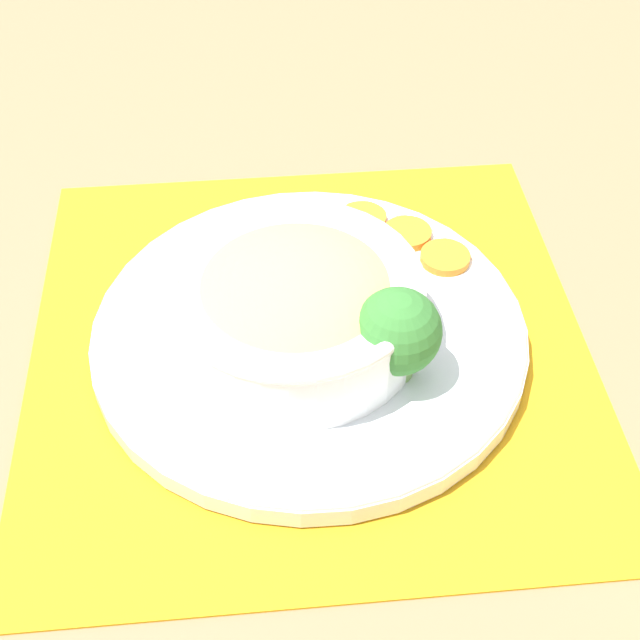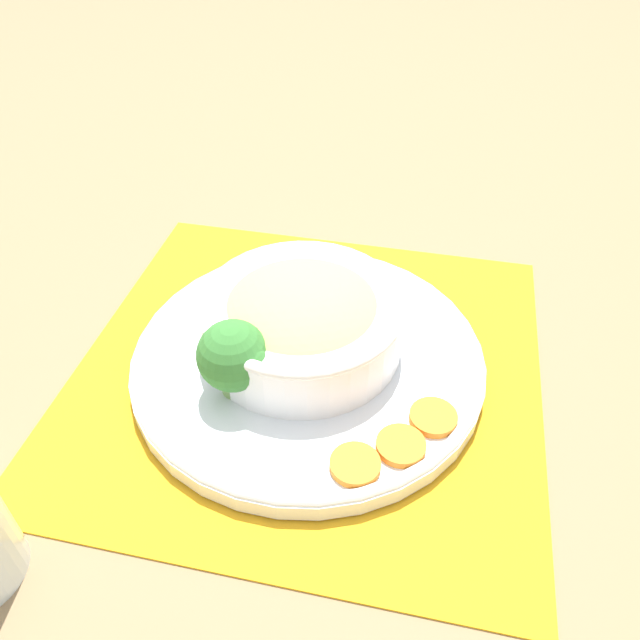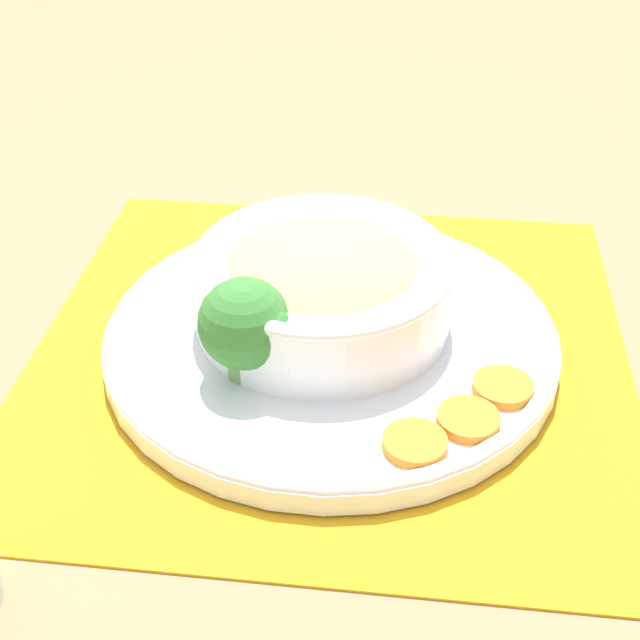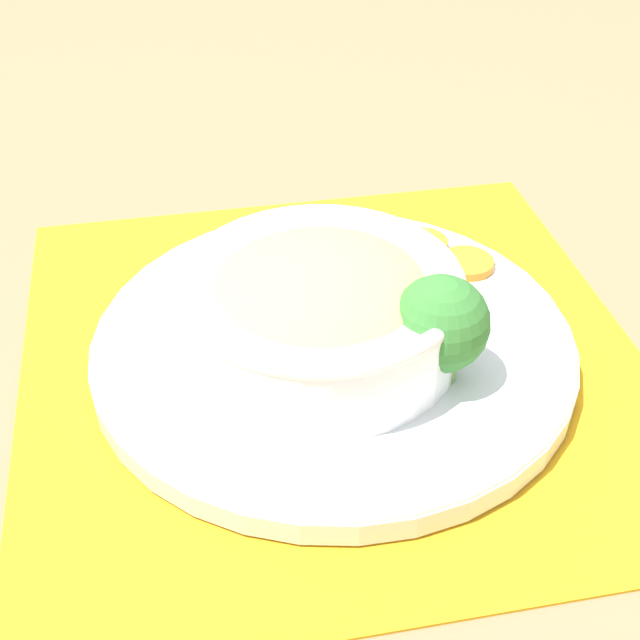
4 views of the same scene
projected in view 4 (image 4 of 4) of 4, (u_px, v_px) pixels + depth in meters
ground_plane at (333, 360)px, 0.61m from camera, size 4.00×4.00×0.00m
placemat at (333, 357)px, 0.61m from camera, size 0.46×0.45×0.00m
plate at (333, 342)px, 0.60m from camera, size 0.32×0.32×0.02m
bowl at (320, 305)px, 0.57m from camera, size 0.18×0.18×0.07m
broccoli_floret at (440, 324)px, 0.54m from camera, size 0.06×0.06×0.07m
carrot_slice_near at (467, 263)px, 0.66m from camera, size 0.04×0.04×0.01m
carrot_slice_middle at (422, 244)px, 0.69m from camera, size 0.04×0.04×0.01m
carrot_slice_far at (372, 233)px, 0.70m from camera, size 0.04×0.04×0.01m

